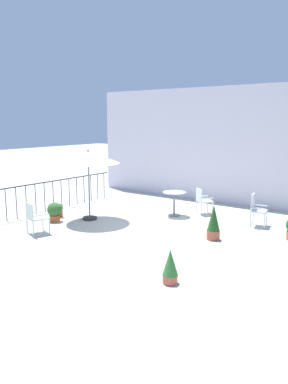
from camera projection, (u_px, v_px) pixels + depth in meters
The scene contains 12 objects.
ground_plane at pixel (145, 228), 10.93m from camera, with size 60.00×60.00×0.00m, color #ACADA4.
villa_facade at pixel (220, 145), 14.26m from camera, with size 10.93×0.30×4.25m, color white.
terrace_railing at pixel (53, 190), 13.10m from camera, with size 0.03×5.51×1.01m.
patio_umbrella_0 at pixel (88, 158), 11.58m from camera, with size 1.89×1.89×2.17m.
cafe_table_0 at pixel (174, 199), 12.32m from camera, with size 0.74×0.74×0.78m.
patio_chair_0 at pixel (35, 216), 10.33m from camera, with size 0.62×0.61×0.86m.
patio_chair_1 at pixel (256, 208), 11.11m from camera, with size 0.51×0.55×0.94m.
patio_chair_2 at pixel (203, 199), 12.52m from camera, with size 0.64×0.64×0.85m.
potted_plant_0 at pixel (214, 223), 9.84m from camera, with size 0.34×0.34×0.90m.
potted_plant_1 at pixel (54, 211), 11.63m from camera, with size 0.43×0.43×0.59m.
potted_plant_2 at pixel (59, 210), 12.20m from camera, with size 0.25×0.25×0.44m.
potted_plant_3 at pixel (170, 266), 7.18m from camera, with size 0.30×0.30×0.66m.
Camera 1 is at (6.25, -8.51, 3.02)m, focal length 35.95 mm.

